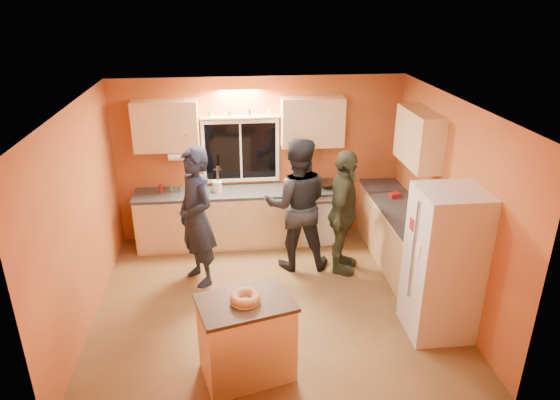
{
  "coord_description": "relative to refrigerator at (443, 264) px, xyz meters",
  "views": [
    {
      "loc": [
        -0.5,
        -5.52,
        3.79
      ],
      "look_at": [
        0.15,
        0.4,
        1.27
      ],
      "focal_mm": 32.0,
      "sensor_mm": 36.0,
      "label": 1
    }
  ],
  "objects": [
    {
      "name": "person_center",
      "position": [
        -1.45,
        1.7,
        0.07
      ],
      "size": [
        1.0,
        0.8,
        1.95
      ],
      "primitive_type": "imported",
      "rotation": [
        0.0,
        0.0,
        3.07
      ],
      "color": "black",
      "rests_on": "ground"
    },
    {
      "name": "room_shell",
      "position": [
        -1.77,
        1.21,
        0.72
      ],
      "size": [
        4.54,
        4.04,
        2.61
      ],
      "color": "#C66D33",
      "rests_on": "ground"
    },
    {
      "name": "island",
      "position": [
        -2.28,
        -0.51,
        -0.44
      ],
      "size": [
        1.08,
        0.86,
        0.91
      ],
      "rotation": [
        0.0,
        0.0,
        0.26
      ],
      "color": "tan",
      "rests_on": "ground"
    },
    {
      "name": "mixing_bowl",
      "position": [
        -0.85,
        2.53,
        0.04
      ],
      "size": [
        0.44,
        0.44,
        0.08
      ],
      "primitive_type": "imported",
      "rotation": [
        0.0,
        0.0,
        0.36
      ],
      "color": "black",
      "rests_on": "back_counter"
    },
    {
      "name": "utensil_crock",
      "position": [
        -2.58,
        2.5,
        0.09
      ],
      "size": [
        0.14,
        0.14,
        0.17
      ],
      "primitive_type": "cylinder",
      "color": "beige",
      "rests_on": "back_counter"
    },
    {
      "name": "red_box",
      "position": [
        0.07,
        1.99,
        0.04
      ],
      "size": [
        0.19,
        0.16,
        0.07
      ],
      "primitive_type": "cube",
      "rotation": [
        0.0,
        0.0,
        0.26
      ],
      "color": "maroon",
      "rests_on": "right_counter"
    },
    {
      "name": "right_counter",
      "position": [
        0.06,
        1.3,
        -0.45
      ],
      "size": [
        0.62,
        1.84,
        0.9
      ],
      "color": "tan",
      "rests_on": "ground"
    },
    {
      "name": "ground",
      "position": [
        -1.89,
        0.8,
        -0.9
      ],
      "size": [
        4.5,
        4.5,
        0.0
      ],
      "primitive_type": "plane",
      "color": "brown",
      "rests_on": "ground"
    },
    {
      "name": "person_right",
      "position": [
        -0.82,
        1.49,
        0.01
      ],
      "size": [
        0.8,
        1.15,
        1.81
      ],
      "primitive_type": "imported",
      "rotation": [
        0.0,
        0.0,
        1.19
      ],
      "color": "#2E3522",
      "rests_on": "ground"
    },
    {
      "name": "person_left",
      "position": [
        -2.84,
        1.42,
        0.07
      ],
      "size": [
        0.76,
        0.84,
        1.94
      ],
      "primitive_type": "imported",
      "rotation": [
        0.0,
        0.0,
        -1.04
      ],
      "color": "black",
      "rests_on": "ground"
    },
    {
      "name": "back_counter",
      "position": [
        -1.88,
        2.5,
        -0.45
      ],
      "size": [
        4.23,
        0.62,
        0.9
      ],
      "color": "tan",
      "rests_on": "ground"
    },
    {
      "name": "refrigerator",
      "position": [
        0.0,
        0.0,
        0.0
      ],
      "size": [
        0.72,
        0.7,
        1.8
      ],
      "primitive_type": "cube",
      "color": "silver",
      "rests_on": "ground"
    },
    {
      "name": "bundt_pastry",
      "position": [
        -2.28,
        -0.51,
        0.06
      ],
      "size": [
        0.31,
        0.31,
        0.09
      ],
      "primitive_type": "torus",
      "color": "tan",
      "rests_on": "island"
    },
    {
      "name": "potted_plant",
      "position": [
        0.13,
        0.5,
        0.15
      ],
      "size": [
        0.32,
        0.3,
        0.3
      ],
      "primitive_type": "imported",
      "rotation": [
        0.0,
        0.0,
        0.3
      ],
      "color": "gray",
      "rests_on": "right_counter"
    }
  ]
}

